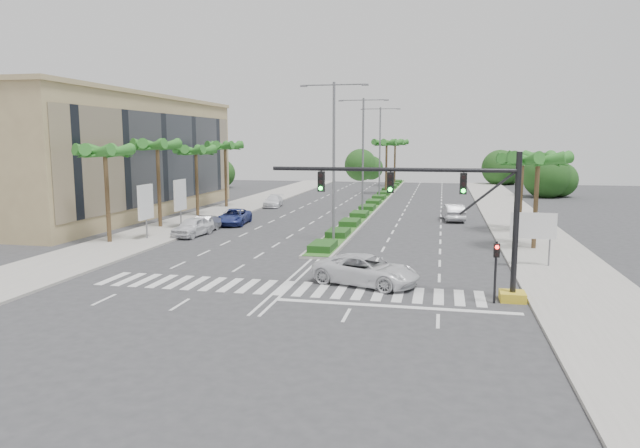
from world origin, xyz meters
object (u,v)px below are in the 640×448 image
(car_parked_c, at_px, (234,217))
(car_crossing, at_px, (366,270))
(car_parked_a, at_px, (193,227))
(car_parked_b, at_px, (203,224))
(car_right, at_px, (453,212))
(car_parked_d, at_px, (273,201))

(car_parked_c, distance_m, car_crossing, 24.76)
(car_parked_a, distance_m, car_parked_b, 2.13)
(car_crossing, height_order, car_right, car_right)
(car_parked_c, bearing_deg, car_parked_b, -106.80)
(car_parked_a, bearing_deg, car_parked_c, 87.85)
(car_parked_d, bearing_deg, car_parked_a, -96.96)
(car_parked_c, height_order, car_right, car_right)
(car_parked_a, height_order, car_parked_c, car_parked_a)
(car_parked_c, height_order, car_parked_d, car_parked_c)
(car_parked_c, height_order, car_crossing, car_crossing)
(car_parked_b, relative_size, car_parked_d, 0.90)
(car_parked_a, relative_size, car_parked_d, 1.00)
(car_parked_d, bearing_deg, car_right, -26.44)
(car_parked_a, height_order, car_parked_b, car_parked_a)
(car_parked_b, relative_size, car_parked_c, 0.79)
(car_parked_c, bearing_deg, car_crossing, -58.07)
(car_parked_c, bearing_deg, car_right, 14.08)
(car_parked_a, xyz_separation_m, car_parked_c, (0.97, 6.87, -0.06))
(car_parked_a, bearing_deg, car_parked_d, 94.87)
(car_right, bearing_deg, car_parked_a, 26.67)
(car_parked_a, relative_size, car_right, 0.92)
(car_parked_a, relative_size, car_crossing, 0.80)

